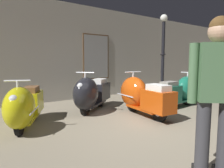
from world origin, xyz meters
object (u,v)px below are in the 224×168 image
(scooter_1, at_px, (91,94))
(scooter_2, at_px, (140,95))
(scooter_0, at_px, (24,107))
(lamppost, at_px, (163,56))
(visitor_0, at_px, (217,88))
(scooter_3, at_px, (182,91))

(scooter_1, relative_size, scooter_2, 0.95)
(scooter_0, relative_size, lamppost, 0.56)
(scooter_1, relative_size, lamppost, 0.57)
(scooter_2, xyz_separation_m, lamppost, (2.19, 1.19, 1.02))
(lamppost, distance_m, visitor_0, 5.01)
(scooter_0, distance_m, scooter_3, 4.21)
(scooter_0, height_order, scooter_1, scooter_1)
(scooter_0, relative_size, scooter_3, 1.00)
(lamppost, bearing_deg, scooter_3, -115.46)
(scooter_1, xyz_separation_m, scooter_3, (2.48, -0.94, -0.03))
(scooter_0, bearing_deg, visitor_0, 51.30)
(scooter_2, height_order, visitor_0, visitor_0)
(scooter_3, bearing_deg, visitor_0, -142.15)
(scooter_1, distance_m, visitor_0, 3.43)
(scooter_2, distance_m, scooter_3, 1.60)
(scooter_2, bearing_deg, visitor_0, 159.41)
(scooter_1, distance_m, scooter_3, 2.65)
(lamppost, bearing_deg, visitor_0, -132.95)
(lamppost, bearing_deg, scooter_2, -151.36)
(scooter_0, bearing_deg, scooter_1, 130.98)
(scooter_0, bearing_deg, lamppost, 125.00)
(visitor_0, bearing_deg, scooter_1, 34.07)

